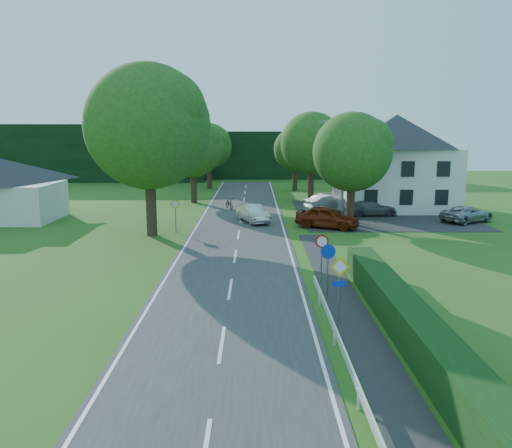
{
  "coord_description": "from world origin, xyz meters",
  "views": [
    {
      "loc": [
        1.12,
        -9.93,
        7.21
      ],
      "look_at": [
        1.21,
        19.18,
        1.71
      ],
      "focal_mm": 35.0,
      "sensor_mm": 36.0,
      "label": 1
    }
  ],
  "objects_px": {
    "motorcycle": "(229,203)",
    "parked_car_silver_b": "(467,214)",
    "parasol": "(338,199)",
    "streetlight": "(341,165)",
    "parked_car_grey": "(371,208)",
    "parked_car_silver_a": "(332,203)",
    "parked_car_red": "(327,217)",
    "moving_car": "(253,213)"
  },
  "relations": [
    {
      "from": "parked_car_grey",
      "to": "parked_car_silver_b",
      "type": "distance_m",
      "value": 7.59
    },
    {
      "from": "streetlight",
      "to": "parked_car_red",
      "type": "distance_m",
      "value": 5.26
    },
    {
      "from": "moving_car",
      "to": "parked_car_grey",
      "type": "bearing_deg",
      "value": -4.47
    },
    {
      "from": "parked_car_red",
      "to": "parked_car_silver_b",
      "type": "relative_size",
      "value": 1.03
    },
    {
      "from": "parasol",
      "to": "parked_car_silver_b",
      "type": "bearing_deg",
      "value": -32.94
    },
    {
      "from": "motorcycle",
      "to": "parked_car_silver_a",
      "type": "xyz_separation_m",
      "value": [
        9.21,
        -1.63,
        0.27
      ]
    },
    {
      "from": "parked_car_grey",
      "to": "moving_car",
      "type": "bearing_deg",
      "value": 102.46
    },
    {
      "from": "streetlight",
      "to": "parked_car_silver_b",
      "type": "bearing_deg",
      "value": -5.82
    },
    {
      "from": "parked_car_silver_a",
      "to": "parked_car_silver_b",
      "type": "distance_m",
      "value": 11.14
    },
    {
      "from": "moving_car",
      "to": "parasol",
      "type": "bearing_deg",
      "value": 16.71
    },
    {
      "from": "parked_car_grey",
      "to": "parasol",
      "type": "relative_size",
      "value": 1.9
    },
    {
      "from": "parked_car_silver_a",
      "to": "parked_car_red",
      "type": "bearing_deg",
      "value": 149.79
    },
    {
      "from": "streetlight",
      "to": "motorcycle",
      "type": "height_order",
      "value": "streetlight"
    },
    {
      "from": "moving_car",
      "to": "parked_car_red",
      "type": "height_order",
      "value": "parked_car_red"
    },
    {
      "from": "moving_car",
      "to": "parasol",
      "type": "relative_size",
      "value": 1.82
    },
    {
      "from": "streetlight",
      "to": "motorcycle",
      "type": "relative_size",
      "value": 4.03
    },
    {
      "from": "motorcycle",
      "to": "parked_car_grey",
      "type": "xyz_separation_m",
      "value": [
        12.24,
        -3.54,
        0.12
      ]
    },
    {
      "from": "motorcycle",
      "to": "parked_car_silver_b",
      "type": "xyz_separation_m",
      "value": [
        19.2,
        -6.56,
        0.11
      ]
    },
    {
      "from": "moving_car",
      "to": "parked_car_silver_a",
      "type": "distance_m",
      "value": 8.6
    },
    {
      "from": "streetlight",
      "to": "parked_car_grey",
      "type": "distance_m",
      "value": 5.21
    },
    {
      "from": "moving_car",
      "to": "streetlight",
      "type": "bearing_deg",
      "value": -12.84
    },
    {
      "from": "streetlight",
      "to": "parked_car_grey",
      "type": "bearing_deg",
      "value": 33.93
    },
    {
      "from": "parked_car_silver_a",
      "to": "parked_car_grey",
      "type": "distance_m",
      "value": 3.58
    },
    {
      "from": "parked_car_grey",
      "to": "parasol",
      "type": "xyz_separation_m",
      "value": [
        -2.32,
        3.0,
        0.4
      ]
    },
    {
      "from": "parasol",
      "to": "moving_car",
      "type": "bearing_deg",
      "value": -141.77
    },
    {
      "from": "streetlight",
      "to": "parked_car_silver_b",
      "type": "height_order",
      "value": "streetlight"
    },
    {
      "from": "motorcycle",
      "to": "moving_car",
      "type": "bearing_deg",
      "value": -90.95
    },
    {
      "from": "parked_car_red",
      "to": "parasol",
      "type": "xyz_separation_m",
      "value": [
        2.19,
        8.5,
        0.23
      ]
    },
    {
      "from": "moving_car",
      "to": "parked_car_silver_b",
      "type": "bearing_deg",
      "value": -21.3
    },
    {
      "from": "motorcycle",
      "to": "parasol",
      "type": "xyz_separation_m",
      "value": [
        9.92,
        -0.54,
        0.52
      ]
    },
    {
      "from": "parked_car_silver_b",
      "to": "parasol",
      "type": "distance_m",
      "value": 11.07
    },
    {
      "from": "parked_car_red",
      "to": "parasol",
      "type": "height_order",
      "value": "parasol"
    },
    {
      "from": "parked_car_red",
      "to": "parked_car_silver_a",
      "type": "xyz_separation_m",
      "value": [
        1.48,
        7.41,
        -0.01
      ]
    },
    {
      "from": "moving_car",
      "to": "parasol",
      "type": "xyz_separation_m",
      "value": [
        7.72,
        6.08,
        0.35
      ]
    },
    {
      "from": "parked_car_grey",
      "to": "parasol",
      "type": "height_order",
      "value": "parasol"
    },
    {
      "from": "parked_car_silver_a",
      "to": "motorcycle",
      "type": "bearing_deg",
      "value": 61.03
    },
    {
      "from": "parked_car_silver_b",
      "to": "parasol",
      "type": "relative_size",
      "value": 1.99
    },
    {
      "from": "streetlight",
      "to": "parked_car_red",
      "type": "height_order",
      "value": "streetlight"
    },
    {
      "from": "parasol",
      "to": "parked_car_red",
      "type": "bearing_deg",
      "value": -104.42
    },
    {
      "from": "parked_car_red",
      "to": "parked_car_silver_a",
      "type": "relative_size",
      "value": 0.98
    },
    {
      "from": "motorcycle",
      "to": "parked_car_grey",
      "type": "relative_size",
      "value": 0.45
    },
    {
      "from": "motorcycle",
      "to": "parked_car_silver_b",
      "type": "relative_size",
      "value": 0.43
    }
  ]
}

